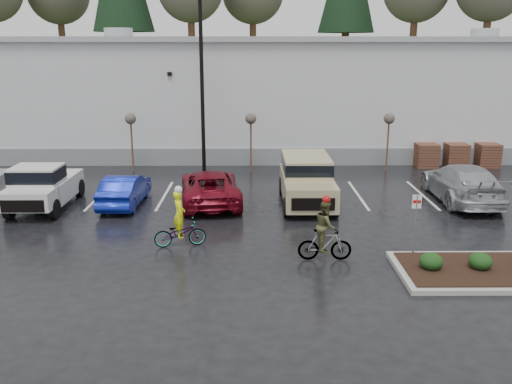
{
  "coord_description": "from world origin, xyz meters",
  "views": [
    {
      "loc": [
        -1.43,
        -16.25,
        6.76
      ],
      "look_at": [
        -1.29,
        3.79,
        1.3
      ],
      "focal_mm": 38.0,
      "sensor_mm": 36.0,
      "label": 1
    }
  ],
  "objects_px": {
    "sapling_west": "(131,122)",
    "pickup_white": "(46,184)",
    "sapling_east": "(389,122)",
    "pallet_stack_b": "(456,155)",
    "sapling_mid": "(251,122)",
    "fire_lane_sign": "(416,218)",
    "pallet_stack_c": "(487,155)",
    "cyclist_olive": "(325,237)",
    "car_blue": "(125,190)",
    "car_red": "(210,187)",
    "car_far_silver": "(462,183)",
    "pallet_stack_a": "(426,155)",
    "cyclist_hivis": "(180,228)",
    "lamppost": "(202,67)",
    "suv_tan": "(307,182)"
  },
  "relations": [
    {
      "from": "car_blue",
      "to": "cyclist_olive",
      "type": "height_order",
      "value": "cyclist_olive"
    },
    {
      "from": "car_far_silver",
      "to": "lamppost",
      "type": "bearing_deg",
      "value": -22.04
    },
    {
      "from": "pallet_stack_a",
      "to": "pallet_stack_c",
      "type": "relative_size",
      "value": 1.0
    },
    {
      "from": "sapling_west",
      "to": "cyclist_hivis",
      "type": "xyz_separation_m",
      "value": [
        4.07,
        -11.57,
        -2.05
      ]
    },
    {
      "from": "car_red",
      "to": "car_far_silver",
      "type": "height_order",
      "value": "car_far_silver"
    },
    {
      "from": "sapling_mid",
      "to": "pallet_stack_b",
      "type": "distance_m",
      "value": 11.92
    },
    {
      "from": "pickup_white",
      "to": "pallet_stack_c",
      "type": "bearing_deg",
      "value": 18.93
    },
    {
      "from": "lamppost",
      "to": "sapling_mid",
      "type": "bearing_deg",
      "value": 21.8
    },
    {
      "from": "pallet_stack_c",
      "to": "pallet_stack_a",
      "type": "bearing_deg",
      "value": 180.0
    },
    {
      "from": "pallet_stack_c",
      "to": "fire_lane_sign",
      "type": "relative_size",
      "value": 0.61
    },
    {
      "from": "pickup_white",
      "to": "car_blue",
      "type": "bearing_deg",
      "value": 1.78
    },
    {
      "from": "pickup_white",
      "to": "car_red",
      "type": "height_order",
      "value": "pickup_white"
    },
    {
      "from": "car_blue",
      "to": "cyclist_olive",
      "type": "xyz_separation_m",
      "value": [
        7.88,
        -6.32,
        0.12
      ]
    },
    {
      "from": "sapling_mid",
      "to": "pallet_stack_b",
      "type": "xyz_separation_m",
      "value": [
        11.7,
        1.0,
        -2.05
      ]
    },
    {
      "from": "sapling_mid",
      "to": "cyclist_olive",
      "type": "relative_size",
      "value": 1.47
    },
    {
      "from": "sapling_mid",
      "to": "car_blue",
      "type": "bearing_deg",
      "value": -129.89
    },
    {
      "from": "sapling_east",
      "to": "pallet_stack_b",
      "type": "height_order",
      "value": "sapling_east"
    },
    {
      "from": "lamppost",
      "to": "cyclist_hivis",
      "type": "distance_m",
      "value": 11.69
    },
    {
      "from": "fire_lane_sign",
      "to": "suv_tan",
      "type": "relative_size",
      "value": 0.43
    },
    {
      "from": "sapling_mid",
      "to": "fire_lane_sign",
      "type": "xyz_separation_m",
      "value": [
        5.3,
        -12.8,
        -1.32
      ]
    },
    {
      "from": "car_blue",
      "to": "car_far_silver",
      "type": "bearing_deg",
      "value": -176.25
    },
    {
      "from": "pallet_stack_b",
      "to": "pickup_white",
      "type": "relative_size",
      "value": 0.26
    },
    {
      "from": "pallet_stack_c",
      "to": "car_red",
      "type": "xyz_separation_m",
      "value": [
        -15.28,
        -7.27,
        0.06
      ]
    },
    {
      "from": "sapling_mid",
      "to": "pallet_stack_c",
      "type": "distance_m",
      "value": 13.69
    },
    {
      "from": "sapling_west",
      "to": "fire_lane_sign",
      "type": "bearing_deg",
      "value": -47.33
    },
    {
      "from": "sapling_east",
      "to": "cyclist_hivis",
      "type": "xyz_separation_m",
      "value": [
        -9.93,
        -11.57,
        -2.05
      ]
    },
    {
      "from": "pallet_stack_a",
      "to": "car_red",
      "type": "relative_size",
      "value": 0.26
    },
    {
      "from": "car_far_silver",
      "to": "sapling_mid",
      "type": "bearing_deg",
      "value": -31.81
    },
    {
      "from": "lamppost",
      "to": "pickup_white",
      "type": "xyz_separation_m",
      "value": [
        -6.29,
        -5.64,
        -4.71
      ]
    },
    {
      "from": "fire_lane_sign",
      "to": "car_far_silver",
      "type": "relative_size",
      "value": 0.38
    },
    {
      "from": "sapling_east",
      "to": "car_far_silver",
      "type": "bearing_deg",
      "value": -72.49
    },
    {
      "from": "sapling_east",
      "to": "car_blue",
      "type": "height_order",
      "value": "sapling_east"
    },
    {
      "from": "pallet_stack_c",
      "to": "car_far_silver",
      "type": "relative_size",
      "value": 0.23
    },
    {
      "from": "car_red",
      "to": "cyclist_olive",
      "type": "relative_size",
      "value": 2.43
    },
    {
      "from": "pickup_white",
      "to": "cyclist_olive",
      "type": "distance_m",
      "value": 12.81
    },
    {
      "from": "car_red",
      "to": "car_far_silver",
      "type": "bearing_deg",
      "value": 174.01
    },
    {
      "from": "pallet_stack_c",
      "to": "suv_tan",
      "type": "distance_m",
      "value": 13.37
    },
    {
      "from": "lamppost",
      "to": "pickup_white",
      "type": "relative_size",
      "value": 1.77
    },
    {
      "from": "pickup_white",
      "to": "sapling_mid",
      "type": "bearing_deg",
      "value": 37.08
    },
    {
      "from": "pallet_stack_b",
      "to": "cyclist_hivis",
      "type": "xyz_separation_m",
      "value": [
        -14.13,
        -12.57,
        0.0
      ]
    },
    {
      "from": "sapling_east",
      "to": "pallet_stack_a",
      "type": "relative_size",
      "value": 2.37
    },
    {
      "from": "sapling_west",
      "to": "pickup_white",
      "type": "bearing_deg",
      "value": -109.03
    },
    {
      "from": "pallet_stack_c",
      "to": "cyclist_hivis",
      "type": "distance_m",
      "value": 20.29
    },
    {
      "from": "lamppost",
      "to": "pallet_stack_c",
      "type": "relative_size",
      "value": 6.83
    },
    {
      "from": "pallet_stack_c",
      "to": "pickup_white",
      "type": "relative_size",
      "value": 0.26
    },
    {
      "from": "pallet_stack_c",
      "to": "fire_lane_sign",
      "type": "distance_m",
      "value": 16.07
    },
    {
      "from": "sapling_mid",
      "to": "pallet_stack_c",
      "type": "xyz_separation_m",
      "value": [
        13.5,
        1.0,
        -2.05
      ]
    },
    {
      "from": "pallet_stack_a",
      "to": "lamppost",
      "type": "bearing_deg",
      "value": -170.91
    },
    {
      "from": "sapling_mid",
      "to": "pallet_stack_c",
      "type": "bearing_deg",
      "value": 4.24
    },
    {
      "from": "pallet_stack_c",
      "to": "car_blue",
      "type": "relative_size",
      "value": 0.33
    }
  ]
}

